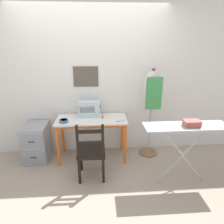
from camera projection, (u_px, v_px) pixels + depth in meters
ground_plane at (93, 166)px, 3.30m from camera, size 14.00×14.00×0.00m
wall_back at (91, 83)px, 3.42m from camera, size 10.00×0.07×2.55m
sewing_table at (92, 124)px, 3.32m from camera, size 1.16×0.51×0.73m
sewing_machine at (90, 109)px, 3.36m from camera, size 0.38×0.18×0.29m
fabric_bowl at (64, 121)px, 3.15m from camera, size 0.14×0.14×0.04m
scissors at (119, 121)px, 3.19m from camera, size 0.13×0.07×0.01m
thread_spool_near_machine at (103, 117)px, 3.31m from camera, size 0.04×0.04×0.04m
wooden_chair at (91, 152)px, 2.88m from camera, size 0.40×0.38×0.91m
filing_cabinet at (37, 142)px, 3.40m from camera, size 0.39×0.51×0.63m
dress_form at (152, 95)px, 3.30m from camera, size 0.32×0.32×1.55m
ironing_board at (186, 129)px, 2.67m from camera, size 1.14×0.33×0.89m
storage_box at (192, 123)px, 2.61m from camera, size 0.21×0.14×0.08m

